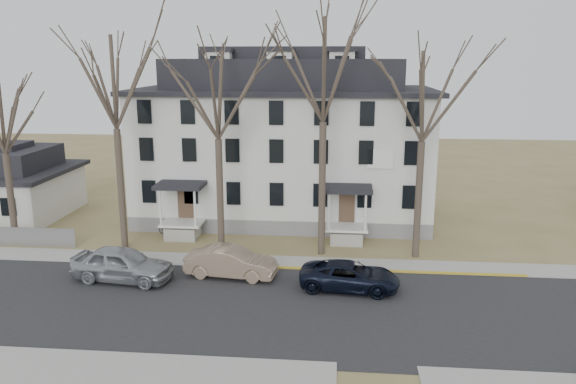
# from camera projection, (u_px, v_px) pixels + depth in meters

# --- Properties ---
(ground) EXTENTS (120.00, 120.00, 0.00)m
(ground) POSITION_uv_depth(u_px,v_px,m) (290.00, 331.00, 23.88)
(ground) COLOR olive
(ground) RESTS_ON ground
(main_road) EXTENTS (120.00, 10.00, 0.04)m
(main_road) POSITION_uv_depth(u_px,v_px,m) (294.00, 310.00, 25.82)
(main_road) COLOR #27272A
(main_road) RESTS_ON ground
(far_sidewalk) EXTENTS (120.00, 2.00, 0.08)m
(far_sidewalk) POSITION_uv_depth(u_px,v_px,m) (302.00, 264.00, 31.63)
(far_sidewalk) COLOR #A09F97
(far_sidewalk) RESTS_ON ground
(yellow_curb) EXTENTS (14.00, 0.25, 0.06)m
(yellow_curb) POSITION_uv_depth(u_px,v_px,m) (393.00, 273.00, 30.32)
(yellow_curb) COLOR gold
(yellow_curb) RESTS_ON ground
(boarding_house) EXTENTS (20.80, 12.36, 12.05)m
(boarding_house) POSITION_uv_depth(u_px,v_px,m) (284.00, 143.00, 40.19)
(boarding_house) COLOR slate
(boarding_house) RESTS_ON ground
(small_house) EXTENTS (8.70, 8.70, 5.00)m
(small_house) POSITION_uv_depth(u_px,v_px,m) (8.00, 186.00, 40.78)
(small_house) COLOR silver
(small_house) RESTS_ON ground
(tree_far_left) EXTENTS (8.40, 8.40, 13.72)m
(tree_far_left) POSITION_uv_depth(u_px,v_px,m) (113.00, 75.00, 31.93)
(tree_far_left) COLOR #473B31
(tree_far_left) RESTS_ON ground
(tree_mid_left) EXTENTS (7.80, 7.80, 12.74)m
(tree_mid_left) POSITION_uv_depth(u_px,v_px,m) (217.00, 89.00, 31.57)
(tree_mid_left) COLOR #473B31
(tree_mid_left) RESTS_ON ground
(tree_center) EXTENTS (9.00, 9.00, 14.70)m
(tree_center) POSITION_uv_depth(u_px,v_px,m) (324.00, 62.00, 30.70)
(tree_center) COLOR #473B31
(tree_center) RESTS_ON ground
(tree_mid_right) EXTENTS (7.80, 7.80, 12.74)m
(tree_mid_right) POSITION_uv_depth(u_px,v_px,m) (424.00, 90.00, 30.56)
(tree_mid_right) COLOR #473B31
(tree_mid_right) RESTS_ON ground
(tree_bungalow) EXTENTS (6.60, 6.60, 10.78)m
(tree_bungalow) POSITION_uv_depth(u_px,v_px,m) (1.00, 113.00, 33.06)
(tree_bungalow) COLOR #473B31
(tree_bungalow) RESTS_ON ground
(car_silver) EXTENTS (5.49, 2.77, 1.79)m
(car_silver) POSITION_uv_depth(u_px,v_px,m) (122.00, 265.00, 29.01)
(car_silver) COLOR #9A9EA4
(car_silver) RESTS_ON ground
(car_tan) EXTENTS (4.96, 2.22, 1.58)m
(car_tan) POSITION_uv_depth(u_px,v_px,m) (231.00, 263.00, 29.56)
(car_tan) COLOR gray
(car_tan) RESTS_ON ground
(car_navy) EXTENTS (5.15, 2.75, 1.38)m
(car_navy) POSITION_uv_depth(u_px,v_px,m) (350.00, 277.00, 27.96)
(car_navy) COLOR black
(car_navy) RESTS_ON ground
(bicycle_left) EXTENTS (1.75, 1.17, 0.87)m
(bicycle_left) POSITION_uv_depth(u_px,v_px,m) (173.00, 233.00, 35.78)
(bicycle_left) COLOR black
(bicycle_left) RESTS_ON ground
(bicycle_right) EXTENTS (1.69, 0.65, 0.99)m
(bicycle_right) POSITION_uv_depth(u_px,v_px,m) (170.00, 228.00, 36.57)
(bicycle_right) COLOR black
(bicycle_right) RESTS_ON ground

